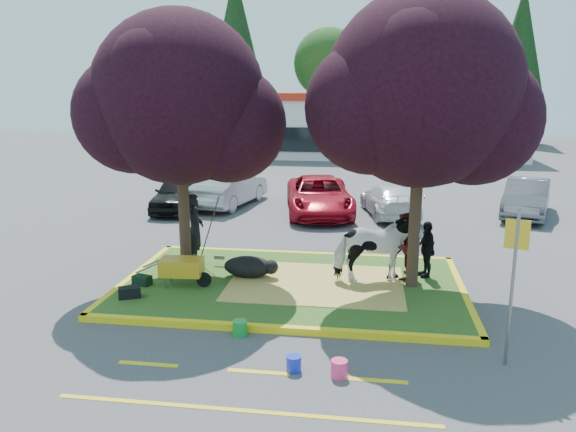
# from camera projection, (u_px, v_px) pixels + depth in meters

# --- Properties ---
(ground) EXTENTS (90.00, 90.00, 0.00)m
(ground) POSITION_uv_depth(u_px,v_px,m) (291.00, 288.00, 13.77)
(ground) COLOR #424244
(ground) RESTS_ON ground
(median_island) EXTENTS (8.00, 5.00, 0.15)m
(median_island) POSITION_uv_depth(u_px,v_px,m) (291.00, 285.00, 13.76)
(median_island) COLOR #294E18
(median_island) RESTS_ON ground
(curb_near) EXTENTS (8.30, 0.16, 0.15)m
(curb_near) POSITION_uv_depth(u_px,v_px,m) (274.00, 329.00, 11.27)
(curb_near) COLOR yellow
(curb_near) RESTS_ON ground
(curb_far) EXTENTS (8.30, 0.16, 0.15)m
(curb_far) POSITION_uv_depth(u_px,v_px,m) (304.00, 255.00, 16.24)
(curb_far) COLOR yellow
(curb_far) RESTS_ON ground
(curb_left) EXTENTS (0.16, 5.30, 0.15)m
(curb_left) POSITION_uv_depth(u_px,v_px,m) (133.00, 277.00, 14.32)
(curb_left) COLOR yellow
(curb_left) RESTS_ON ground
(curb_right) EXTENTS (0.16, 5.30, 0.15)m
(curb_right) POSITION_uv_depth(u_px,v_px,m) (463.00, 294.00, 13.19)
(curb_right) COLOR yellow
(curb_right) RESTS_ON ground
(straw_bedding) EXTENTS (4.20, 3.00, 0.01)m
(straw_bedding) POSITION_uv_depth(u_px,v_px,m) (316.00, 283.00, 13.66)
(straw_bedding) COLOR #DFC55C
(straw_bedding) RESTS_ON median_island
(tree_purple_left) EXTENTS (5.06, 4.20, 6.51)m
(tree_purple_left) POSITION_uv_depth(u_px,v_px,m) (180.00, 106.00, 13.54)
(tree_purple_left) COLOR black
(tree_purple_left) RESTS_ON median_island
(tree_purple_right) EXTENTS (5.30, 4.40, 6.82)m
(tree_purple_right) POSITION_uv_depth(u_px,v_px,m) (422.00, 99.00, 12.51)
(tree_purple_right) COLOR black
(tree_purple_right) RESTS_ON median_island
(fire_lane_stripe_a) EXTENTS (1.10, 0.12, 0.01)m
(fire_lane_stripe_a) POSITION_uv_depth(u_px,v_px,m) (148.00, 364.00, 10.00)
(fire_lane_stripe_a) COLOR yellow
(fire_lane_stripe_a) RESTS_ON ground
(fire_lane_stripe_b) EXTENTS (1.10, 0.12, 0.01)m
(fire_lane_stripe_b) POSITION_uv_depth(u_px,v_px,m) (258.00, 372.00, 9.72)
(fire_lane_stripe_b) COLOR yellow
(fire_lane_stripe_b) RESTS_ON ground
(fire_lane_stripe_c) EXTENTS (1.10, 0.12, 0.01)m
(fire_lane_stripe_c) POSITION_uv_depth(u_px,v_px,m) (375.00, 380.00, 9.45)
(fire_lane_stripe_c) COLOR yellow
(fire_lane_stripe_c) RESTS_ON ground
(fire_lane_long) EXTENTS (6.00, 0.10, 0.01)m
(fire_lane_long) POSITION_uv_depth(u_px,v_px,m) (243.00, 411.00, 8.57)
(fire_lane_long) COLOR yellow
(fire_lane_long) RESTS_ON ground
(retail_building) EXTENTS (20.40, 8.40, 4.40)m
(retail_building) POSITION_uv_depth(u_px,v_px,m) (373.00, 123.00, 39.97)
(retail_building) COLOR silver
(retail_building) RESTS_ON ground
(treeline) EXTENTS (46.58, 7.80, 14.63)m
(treeline) POSITION_uv_depth(u_px,v_px,m) (365.00, 52.00, 48.12)
(treeline) COLOR black
(treeline) RESTS_ON ground
(cow) EXTENTS (2.20, 1.41, 1.71)m
(cow) POSITION_uv_depth(u_px,v_px,m) (376.00, 248.00, 13.56)
(cow) COLOR silver
(cow) RESTS_ON median_island
(calf) EXTENTS (1.41, 1.13, 0.53)m
(calf) POSITION_uv_depth(u_px,v_px,m) (248.00, 267.00, 14.08)
(calf) COLOR black
(calf) RESTS_ON median_island
(handler) EXTENTS (0.53, 0.75, 1.93)m
(handler) POSITION_uv_depth(u_px,v_px,m) (195.00, 230.00, 14.91)
(handler) COLOR black
(handler) RESTS_ON median_island
(visitor_a) EXTENTS (0.85, 0.97, 1.68)m
(visitor_a) POSITION_uv_depth(u_px,v_px,m) (404.00, 246.00, 13.84)
(visitor_a) COLOR #4E1617
(visitor_a) RESTS_ON median_island
(visitor_b) EXTENTS (0.58, 0.90, 1.42)m
(visitor_b) POSITION_uv_depth(u_px,v_px,m) (427.00, 249.00, 14.03)
(visitor_b) COLOR black
(visitor_b) RESTS_ON median_island
(wheelbarrow) EXTENTS (1.79, 0.66, 0.67)m
(wheelbarrow) POSITION_uv_depth(u_px,v_px,m) (182.00, 267.00, 13.41)
(wheelbarrow) COLOR black
(wheelbarrow) RESTS_ON median_island
(gear_bag_dark) EXTENTS (0.55, 0.44, 0.25)m
(gear_bag_dark) POSITION_uv_depth(u_px,v_px,m) (130.00, 292.00, 12.72)
(gear_bag_dark) COLOR black
(gear_bag_dark) RESTS_ON median_island
(gear_bag_green) EXTENTS (0.49, 0.38, 0.23)m
(gear_bag_green) POSITION_uv_depth(u_px,v_px,m) (142.00, 280.00, 13.55)
(gear_bag_green) COLOR black
(gear_bag_green) RESTS_ON median_island
(sign_post) EXTENTS (0.39, 0.16, 2.85)m
(sign_post) POSITION_uv_depth(u_px,v_px,m) (514.00, 269.00, 9.60)
(sign_post) COLOR slate
(sign_post) RESTS_ON ground
(bucket_green) EXTENTS (0.38, 0.38, 0.31)m
(bucket_green) POSITION_uv_depth(u_px,v_px,m) (240.00, 328.00, 11.13)
(bucket_green) COLOR #169331
(bucket_green) RESTS_ON ground
(bucket_pink) EXTENTS (0.31, 0.31, 0.31)m
(bucket_pink) POSITION_uv_depth(u_px,v_px,m) (339.00, 369.00, 9.53)
(bucket_pink) COLOR #F53676
(bucket_pink) RESTS_ON ground
(bucket_blue) EXTENTS (0.32, 0.32, 0.28)m
(bucket_blue) POSITION_uv_depth(u_px,v_px,m) (294.00, 364.00, 9.73)
(bucket_blue) COLOR #1828C4
(bucket_blue) RESTS_ON ground
(car_black) EXTENTS (1.91, 4.10, 1.36)m
(car_black) POSITION_uv_depth(u_px,v_px,m) (179.00, 193.00, 22.29)
(car_black) COLOR black
(car_black) RESTS_ON ground
(car_silver) EXTENTS (2.41, 4.72, 1.48)m
(car_silver) POSITION_uv_depth(u_px,v_px,m) (230.00, 188.00, 23.15)
(car_silver) COLOR #A3A6AA
(car_silver) RESTS_ON ground
(car_red) EXTENTS (3.20, 5.49, 1.44)m
(car_red) POSITION_uv_depth(u_px,v_px,m) (319.00, 196.00, 21.62)
(car_red) COLOR #AA0E20
(car_red) RESTS_ON ground
(car_white) EXTENTS (2.49, 4.44, 1.22)m
(car_white) POSITION_uv_depth(u_px,v_px,m) (390.00, 200.00, 21.38)
(car_white) COLOR silver
(car_white) RESTS_ON ground
(car_grey) EXTENTS (2.75, 4.53, 1.41)m
(car_grey) POSITION_uv_depth(u_px,v_px,m) (527.00, 198.00, 21.30)
(car_grey) COLOR #57595E
(car_grey) RESTS_ON ground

